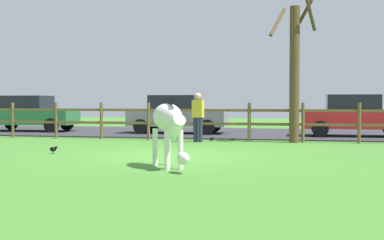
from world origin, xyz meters
name	(u,v)px	position (x,y,z in m)	size (l,w,h in m)	color
ground_plane	(170,155)	(0.00, 0.00, 0.00)	(60.00, 60.00, 0.00)	#3D7528
parking_asphalt	(227,133)	(0.00, 9.30, 0.03)	(28.00, 7.40, 0.05)	#2D2D33
paddock_fence	(198,119)	(-0.36, 5.00, 0.75)	(21.39, 0.11, 1.32)	brown
bare_tree	(295,69)	(2.91, 4.90, 2.43)	(1.53, 1.50, 4.93)	#513A23
zebra	(169,122)	(0.63, -2.38, 0.93)	(1.28, 1.68, 1.41)	white
crow_on_grass	(53,149)	(-3.03, -0.28, 0.13)	(0.21, 0.10, 0.20)	black
parked_car_grey	(177,114)	(-1.92, 8.25, 0.84)	(4.05, 1.97, 1.56)	slate
parked_car_red	(355,115)	(5.07, 7.87, 0.84)	(4.04, 1.96, 1.56)	red
parked_car_green	(29,113)	(-8.66, 8.28, 0.84)	(4.10, 2.10, 1.56)	#236B38
visitor_near_fence	(198,115)	(-0.22, 4.41, 0.91)	(0.39, 0.28, 1.64)	#232847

